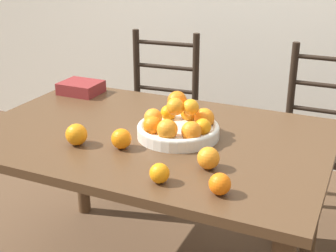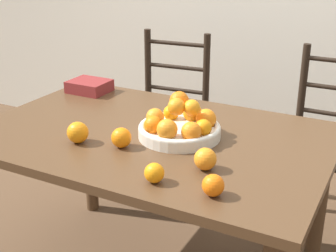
{
  "view_description": "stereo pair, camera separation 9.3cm",
  "coord_description": "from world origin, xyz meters",
  "px_view_note": "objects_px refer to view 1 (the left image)",
  "views": [
    {
      "loc": [
        0.79,
        -1.55,
        1.47
      ],
      "look_at": [
        0.12,
        -0.08,
        0.83
      ],
      "focal_mm": 50.0,
      "sensor_mm": 36.0,
      "label": 1
    },
    {
      "loc": [
        0.87,
        -1.51,
        1.47
      ],
      "look_at": [
        0.12,
        -0.08,
        0.83
      ],
      "focal_mm": 50.0,
      "sensor_mm": 36.0,
      "label": 2
    }
  ],
  "objects_px": {
    "orange_loose_3": "(159,173)",
    "chair_right": "(319,145)",
    "orange_loose_2": "(121,139)",
    "fruit_bowl": "(179,125)",
    "orange_loose_0": "(208,158)",
    "chair_left": "(158,119)",
    "orange_loose_4": "(76,134)",
    "orange_loose_1": "(220,184)",
    "book_stack": "(81,88)"
  },
  "relations": [
    {
      "from": "fruit_bowl",
      "to": "orange_loose_2",
      "type": "xyz_separation_m",
      "value": [
        -0.15,
        -0.19,
        -0.01
      ]
    },
    {
      "from": "orange_loose_0",
      "to": "book_stack",
      "type": "distance_m",
      "value": 1.02
    },
    {
      "from": "orange_loose_2",
      "to": "chair_right",
      "type": "distance_m",
      "value": 1.2
    },
    {
      "from": "orange_loose_2",
      "to": "book_stack",
      "type": "relative_size",
      "value": 0.39
    },
    {
      "from": "orange_loose_2",
      "to": "book_stack",
      "type": "xyz_separation_m",
      "value": [
        -0.52,
        0.5,
        -0.01
      ]
    },
    {
      "from": "orange_loose_1",
      "to": "orange_loose_4",
      "type": "relative_size",
      "value": 0.84
    },
    {
      "from": "orange_loose_0",
      "to": "chair_left",
      "type": "relative_size",
      "value": 0.08
    },
    {
      "from": "chair_left",
      "to": "orange_loose_3",
      "type": "bearing_deg",
      "value": -68.84
    },
    {
      "from": "orange_loose_2",
      "to": "orange_loose_4",
      "type": "xyz_separation_m",
      "value": [
        -0.17,
        -0.04,
        0.0
      ]
    },
    {
      "from": "fruit_bowl",
      "to": "orange_loose_0",
      "type": "distance_m",
      "value": 0.29
    },
    {
      "from": "fruit_bowl",
      "to": "book_stack",
      "type": "distance_m",
      "value": 0.74
    },
    {
      "from": "orange_loose_1",
      "to": "chair_right",
      "type": "distance_m",
      "value": 1.21
    },
    {
      "from": "chair_left",
      "to": "orange_loose_4",
      "type": "bearing_deg",
      "value": -86.3
    },
    {
      "from": "orange_loose_3",
      "to": "chair_right",
      "type": "xyz_separation_m",
      "value": [
        0.37,
        1.16,
        -0.31
      ]
    },
    {
      "from": "orange_loose_1",
      "to": "book_stack",
      "type": "relative_size",
      "value": 0.35
    },
    {
      "from": "orange_loose_2",
      "to": "chair_left",
      "type": "height_order",
      "value": "chair_left"
    },
    {
      "from": "orange_loose_2",
      "to": "chair_right",
      "type": "relative_size",
      "value": 0.08
    },
    {
      "from": "orange_loose_3",
      "to": "chair_left",
      "type": "xyz_separation_m",
      "value": [
        -0.56,
        1.16,
        -0.31
      ]
    },
    {
      "from": "orange_loose_3",
      "to": "chair_left",
      "type": "distance_m",
      "value": 1.33
    },
    {
      "from": "orange_loose_1",
      "to": "orange_loose_4",
      "type": "distance_m",
      "value": 0.63
    },
    {
      "from": "fruit_bowl",
      "to": "orange_loose_0",
      "type": "height_order",
      "value": "fruit_bowl"
    },
    {
      "from": "orange_loose_2",
      "to": "chair_left",
      "type": "distance_m",
      "value": 1.08
    },
    {
      "from": "chair_right",
      "to": "orange_loose_2",
      "type": "bearing_deg",
      "value": -122.82
    },
    {
      "from": "orange_loose_3",
      "to": "chair_right",
      "type": "bearing_deg",
      "value": 72.24
    },
    {
      "from": "orange_loose_0",
      "to": "orange_loose_1",
      "type": "height_order",
      "value": "orange_loose_0"
    },
    {
      "from": "orange_loose_0",
      "to": "chair_right",
      "type": "relative_size",
      "value": 0.08
    },
    {
      "from": "fruit_bowl",
      "to": "orange_loose_3",
      "type": "bearing_deg",
      "value": -76.15
    },
    {
      "from": "orange_loose_1",
      "to": "orange_loose_2",
      "type": "distance_m",
      "value": 0.47
    },
    {
      "from": "orange_loose_1",
      "to": "orange_loose_2",
      "type": "height_order",
      "value": "orange_loose_2"
    },
    {
      "from": "orange_loose_0",
      "to": "fruit_bowl",
      "type": "bearing_deg",
      "value": 133.19
    },
    {
      "from": "fruit_bowl",
      "to": "book_stack",
      "type": "xyz_separation_m",
      "value": [
        -0.67,
        0.31,
        -0.02
      ]
    },
    {
      "from": "orange_loose_3",
      "to": "orange_loose_0",
      "type": "bearing_deg",
      "value": 55.63
    },
    {
      "from": "orange_loose_0",
      "to": "chair_right",
      "type": "height_order",
      "value": "chair_right"
    },
    {
      "from": "orange_loose_0",
      "to": "chair_right",
      "type": "distance_m",
      "value": 1.09
    },
    {
      "from": "chair_right",
      "to": "book_stack",
      "type": "xyz_separation_m",
      "value": [
        -1.14,
        -0.48,
        0.31
      ]
    },
    {
      "from": "chair_right",
      "to": "orange_loose_3",
      "type": "bearing_deg",
      "value": -108.54
    },
    {
      "from": "orange_loose_3",
      "to": "book_stack",
      "type": "xyz_separation_m",
      "value": [
        -0.76,
        0.68,
        -0.0
      ]
    },
    {
      "from": "fruit_bowl",
      "to": "chair_right",
      "type": "xyz_separation_m",
      "value": [
        0.46,
        0.79,
        -0.32
      ]
    },
    {
      "from": "chair_left",
      "to": "chair_right",
      "type": "relative_size",
      "value": 1.0
    },
    {
      "from": "orange_loose_0",
      "to": "orange_loose_4",
      "type": "bearing_deg",
      "value": -178.02
    },
    {
      "from": "orange_loose_4",
      "to": "chair_left",
      "type": "bearing_deg",
      "value": 98.41
    },
    {
      "from": "orange_loose_3",
      "to": "chair_right",
      "type": "height_order",
      "value": "chair_right"
    },
    {
      "from": "chair_left",
      "to": "book_stack",
      "type": "bearing_deg",
      "value": -117.18
    },
    {
      "from": "orange_loose_3",
      "to": "book_stack",
      "type": "distance_m",
      "value": 1.02
    },
    {
      "from": "orange_loose_4",
      "to": "chair_left",
      "type": "relative_size",
      "value": 0.09
    },
    {
      "from": "fruit_bowl",
      "to": "orange_loose_0",
      "type": "xyz_separation_m",
      "value": [
        0.2,
        -0.21,
        -0.01
      ]
    },
    {
      "from": "book_stack",
      "to": "chair_left",
      "type": "bearing_deg",
      "value": 67.53
    },
    {
      "from": "chair_right",
      "to": "book_stack",
      "type": "relative_size",
      "value": 4.95
    },
    {
      "from": "orange_loose_4",
      "to": "book_stack",
      "type": "height_order",
      "value": "orange_loose_4"
    },
    {
      "from": "fruit_bowl",
      "to": "orange_loose_2",
      "type": "relative_size",
      "value": 4.24
    }
  ]
}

